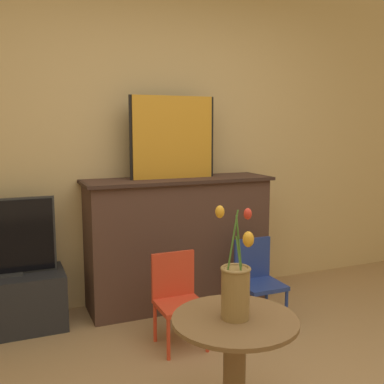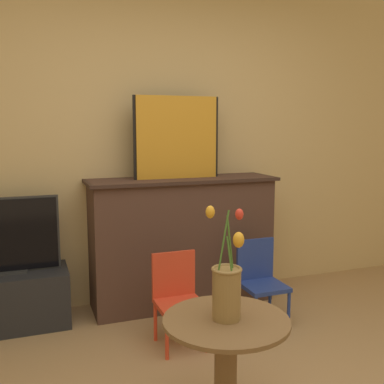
% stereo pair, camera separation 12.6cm
% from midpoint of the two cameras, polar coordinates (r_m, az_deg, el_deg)
% --- Properties ---
extents(wall_back, '(8.00, 0.06, 2.70)m').
position_cam_midpoint_polar(wall_back, '(3.70, -4.25, 7.03)').
color(wall_back, tan).
rests_on(wall_back, ground).
extents(fireplace_mantel, '(1.50, 0.46, 1.03)m').
position_cam_midpoint_polar(fireplace_mantel, '(3.64, -0.28, -6.07)').
color(fireplace_mantel, '#4C3328').
rests_on(fireplace_mantel, ground).
extents(painting, '(0.69, 0.03, 0.64)m').
position_cam_midpoint_polar(painting, '(3.52, -0.89, 6.94)').
color(painting, black).
rests_on(painting, fireplace_mantel).
extents(tv_stand, '(0.85, 0.41, 0.40)m').
position_cam_midpoint_polar(tv_stand, '(3.52, -21.44, -12.70)').
color(tv_stand, '#232326').
rests_on(tv_stand, ground).
extents(tv_monitor, '(0.76, 0.12, 0.54)m').
position_cam_midpoint_polar(tv_monitor, '(3.40, -21.85, -5.31)').
color(tv_monitor, '#2D2D2D').
rests_on(tv_monitor, tv_stand).
extents(chair_red, '(0.30, 0.30, 0.60)m').
position_cam_midpoint_polar(chair_red, '(3.03, -0.62, -12.92)').
color(chair_red, red).
rests_on(chair_red, ground).
extents(chair_blue, '(0.30, 0.30, 0.60)m').
position_cam_midpoint_polar(chair_blue, '(3.40, 9.71, -10.63)').
color(chair_blue, navy).
rests_on(chair_blue, ground).
extents(side_table, '(0.57, 0.57, 0.58)m').
position_cam_midpoint_polar(side_table, '(2.19, 6.06, -20.59)').
color(side_table, brown).
rests_on(side_table, ground).
extents(vase_tulips, '(0.18, 0.16, 0.52)m').
position_cam_midpoint_polar(vase_tulips, '(2.04, 6.25, -11.95)').
color(vase_tulips, olive).
rests_on(vase_tulips, side_table).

